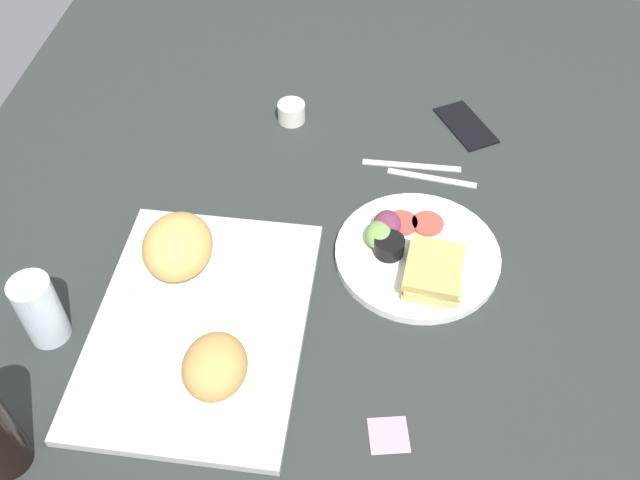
{
  "coord_description": "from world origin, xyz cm",
  "views": [
    {
      "loc": [
        -76.52,
        -7.37,
        94.17
      ],
      "look_at": [
        2.0,
        3.0,
        4.0
      ],
      "focal_mm": 40.08,
      "sensor_mm": 36.0,
      "label": 1
    }
  ],
  "objects_px": {
    "bread_plate_near": "(215,371)",
    "fork": "(432,178)",
    "espresso_cup": "(291,112)",
    "sticky_note": "(389,435)",
    "bread_plate_far": "(180,252)",
    "drinking_glass": "(40,310)",
    "plate_with_salad": "(415,254)",
    "knife": "(412,165)",
    "serving_tray": "(200,324)",
    "cell_phone": "(466,125)"
  },
  "relations": [
    {
      "from": "knife",
      "to": "fork",
      "type": "bearing_deg",
      "value": 142.43
    },
    {
      "from": "bread_plate_near",
      "to": "knife",
      "type": "distance_m",
      "value": 0.59
    },
    {
      "from": "fork",
      "to": "knife",
      "type": "height_order",
      "value": "same"
    },
    {
      "from": "bread_plate_far",
      "to": "fork",
      "type": "height_order",
      "value": "bread_plate_far"
    },
    {
      "from": "bread_plate_far",
      "to": "fork",
      "type": "relative_size",
      "value": 1.14
    },
    {
      "from": "drinking_glass",
      "to": "cell_phone",
      "type": "distance_m",
      "value": 0.88
    },
    {
      "from": "plate_with_salad",
      "to": "bread_plate_near",
      "type": "bearing_deg",
      "value": 135.92
    },
    {
      "from": "knife",
      "to": "cell_phone",
      "type": "height_order",
      "value": "cell_phone"
    },
    {
      "from": "serving_tray",
      "to": "bread_plate_near",
      "type": "bearing_deg",
      "value": -153.09
    },
    {
      "from": "cell_phone",
      "to": "knife",
      "type": "bearing_deg",
      "value": 111.25
    },
    {
      "from": "plate_with_salad",
      "to": "knife",
      "type": "height_order",
      "value": "plate_with_salad"
    },
    {
      "from": "bread_plate_far",
      "to": "sticky_note",
      "type": "xyz_separation_m",
      "value": [
        -0.24,
        -0.36,
        -0.06
      ]
    },
    {
      "from": "espresso_cup",
      "to": "sticky_note",
      "type": "xyz_separation_m",
      "value": [
        -0.67,
        -0.25,
        -0.02
      ]
    },
    {
      "from": "bread_plate_near",
      "to": "bread_plate_far",
      "type": "xyz_separation_m",
      "value": [
        0.2,
        0.11,
        0.01
      ]
    },
    {
      "from": "serving_tray",
      "to": "bread_plate_far",
      "type": "relative_size",
      "value": 2.33
    },
    {
      "from": "serving_tray",
      "to": "bread_plate_near",
      "type": "xyz_separation_m",
      "value": [
        -0.1,
        -0.05,
        0.04
      ]
    },
    {
      "from": "bread_plate_near",
      "to": "knife",
      "type": "height_order",
      "value": "bread_plate_near"
    },
    {
      "from": "bread_plate_far",
      "to": "fork",
      "type": "xyz_separation_m",
      "value": [
        0.29,
        -0.41,
        -0.06
      ]
    },
    {
      "from": "plate_with_salad",
      "to": "cell_phone",
      "type": "bearing_deg",
      "value": -13.38
    },
    {
      "from": "bread_plate_near",
      "to": "fork",
      "type": "bearing_deg",
      "value": -31.43
    },
    {
      "from": "serving_tray",
      "to": "sticky_note",
      "type": "bearing_deg",
      "value": -115.27
    },
    {
      "from": "cell_phone",
      "to": "fork",
      "type": "bearing_deg",
      "value": 127.7
    },
    {
      "from": "serving_tray",
      "to": "sticky_note",
      "type": "relative_size",
      "value": 8.04
    },
    {
      "from": "bread_plate_near",
      "to": "drinking_glass",
      "type": "distance_m",
      "value": 0.29
    },
    {
      "from": "fork",
      "to": "knife",
      "type": "relative_size",
      "value": 0.89
    },
    {
      "from": "bread_plate_far",
      "to": "knife",
      "type": "height_order",
      "value": "bread_plate_far"
    },
    {
      "from": "bread_plate_far",
      "to": "cell_phone",
      "type": "bearing_deg",
      "value": -45.99
    },
    {
      "from": "plate_with_salad",
      "to": "espresso_cup",
      "type": "height_order",
      "value": "plate_with_salad"
    },
    {
      "from": "cell_phone",
      "to": "serving_tray",
      "type": "bearing_deg",
      "value": 111.94
    },
    {
      "from": "sticky_note",
      "to": "cell_phone",
      "type": "bearing_deg",
      "value": -8.93
    },
    {
      "from": "bread_plate_far",
      "to": "bread_plate_near",
      "type": "bearing_deg",
      "value": -152.63
    },
    {
      "from": "espresso_cup",
      "to": "cell_phone",
      "type": "distance_m",
      "value": 0.36
    },
    {
      "from": "plate_with_salad",
      "to": "sticky_note",
      "type": "xyz_separation_m",
      "value": [
        -0.33,
        0.02,
        -0.02
      ]
    },
    {
      "from": "drinking_glass",
      "to": "sticky_note",
      "type": "relative_size",
      "value": 2.24
    },
    {
      "from": "plate_with_salad",
      "to": "sticky_note",
      "type": "distance_m",
      "value": 0.33
    },
    {
      "from": "serving_tray",
      "to": "cell_phone",
      "type": "bearing_deg",
      "value": -37.05
    },
    {
      "from": "serving_tray",
      "to": "plate_with_salad",
      "type": "xyz_separation_m",
      "value": [
        0.18,
        -0.33,
        0.01
      ]
    },
    {
      "from": "bread_plate_far",
      "to": "drinking_glass",
      "type": "relative_size",
      "value": 1.54
    },
    {
      "from": "bread_plate_far",
      "to": "espresso_cup",
      "type": "height_order",
      "value": "bread_plate_far"
    },
    {
      "from": "fork",
      "to": "serving_tray",
      "type": "bearing_deg",
      "value": 54.62
    },
    {
      "from": "bread_plate_near",
      "to": "knife",
      "type": "xyz_separation_m",
      "value": [
        0.52,
        -0.26,
        -0.05
      ]
    },
    {
      "from": "bread_plate_near",
      "to": "sticky_note",
      "type": "height_order",
      "value": "bread_plate_near"
    },
    {
      "from": "knife",
      "to": "serving_tray",
      "type": "bearing_deg",
      "value": 52.47
    },
    {
      "from": "espresso_cup",
      "to": "drinking_glass",
      "type": "bearing_deg",
      "value": 152.77
    },
    {
      "from": "serving_tray",
      "to": "bread_plate_far",
      "type": "bearing_deg",
      "value": 27.86
    },
    {
      "from": "serving_tray",
      "to": "plate_with_salad",
      "type": "distance_m",
      "value": 0.38
    },
    {
      "from": "espresso_cup",
      "to": "sticky_note",
      "type": "distance_m",
      "value": 0.72
    },
    {
      "from": "bread_plate_near",
      "to": "espresso_cup",
      "type": "relative_size",
      "value": 3.51
    },
    {
      "from": "bread_plate_near",
      "to": "drinking_glass",
      "type": "bearing_deg",
      "value": 77.8
    },
    {
      "from": "drinking_glass",
      "to": "cell_phone",
      "type": "height_order",
      "value": "drinking_glass"
    }
  ]
}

